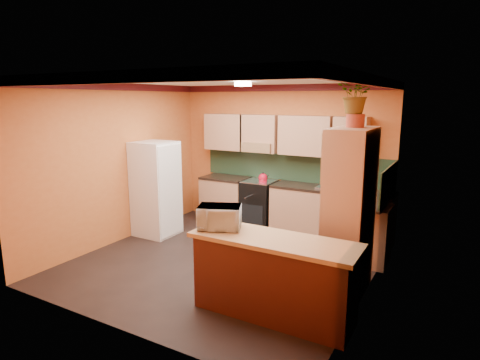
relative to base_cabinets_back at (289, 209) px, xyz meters
name	(u,v)px	position (x,y,z in m)	size (l,w,h in m)	color
room_shell	(234,123)	(-0.30, -1.52, 1.65)	(4.24, 4.24, 2.72)	black
base_cabinets_back	(289,209)	(0.00, 0.00, 0.00)	(3.65, 0.60, 0.88)	tan
countertop_back	(290,185)	(0.00, 0.00, 0.46)	(3.65, 0.62, 0.04)	black
stove	(259,204)	(-0.62, 0.00, 0.02)	(0.58, 0.58, 0.91)	black
kettle	(263,177)	(-0.52, -0.05, 0.56)	(0.17, 0.17, 0.18)	red
sink	(332,188)	(0.78, 0.00, 0.50)	(0.48, 0.40, 0.03)	silver
base_cabinets_right	(362,233)	(1.48, -0.72, 0.00)	(0.60, 0.80, 0.88)	tan
countertop_right	(363,204)	(1.48, -0.72, 0.46)	(0.62, 0.80, 0.04)	black
fridge	(156,189)	(-2.07, -1.28, 0.41)	(0.68, 0.66, 1.70)	white
pantry	(349,212)	(1.53, -1.78, 0.61)	(0.48, 0.90, 2.10)	tan
fern_pot	(355,121)	(1.53, -1.73, 1.74)	(0.22, 0.22, 0.16)	#9D3926
fern	(357,94)	(1.53, -1.73, 2.06)	(0.43, 0.37, 0.48)	tan
breakfast_bar	(273,279)	(0.97, -2.83, 0.00)	(1.80, 0.55, 0.88)	#521C13
bar_top	(274,240)	(0.97, -2.83, 0.47)	(1.90, 0.65, 0.05)	tan
microwave	(219,217)	(0.26, -2.83, 0.63)	(0.50, 0.34, 0.28)	white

